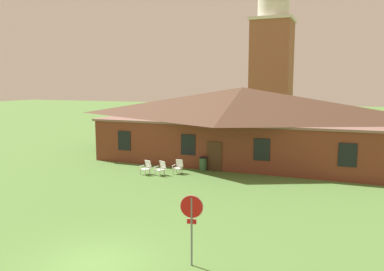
{
  "coord_description": "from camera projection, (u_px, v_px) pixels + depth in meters",
  "views": [
    {
      "loc": [
        7.76,
        -10.34,
        6.23
      ],
      "look_at": [
        0.02,
        9.04,
        3.35
      ],
      "focal_mm": 35.86,
      "sensor_mm": 36.0,
      "label": 1
    }
  ],
  "objects": [
    {
      "name": "lawn_chair_near_door",
      "position": [
        161.0,
        168.0,
        25.96
      ],
      "size": [
        0.76,
        0.81,
        0.96
      ],
      "color": "white",
      "rests_on": "ground"
    },
    {
      "name": "stop_sign",
      "position": [
        192.0,
        216.0,
        12.93
      ],
      "size": [
        0.8,
        0.17,
        2.49
      ],
      "color": "slate",
      "rests_on": "ground"
    },
    {
      "name": "lawn_chair_by_porch",
      "position": [
        146.0,
        167.0,
        26.18
      ],
      "size": [
        0.75,
        0.8,
        0.96
      ],
      "color": "white",
      "rests_on": "ground"
    },
    {
      "name": "lawn_chair_left_end",
      "position": [
        178.0,
        166.0,
        26.43
      ],
      "size": [
        0.66,
        0.69,
        0.96
      ],
      "color": "silver",
      "rests_on": "ground"
    },
    {
      "name": "trash_bin",
      "position": [
        203.0,
        164.0,
        27.27
      ],
      "size": [
        0.56,
        0.56,
        0.98
      ],
      "color": "#335638",
      "rests_on": "ground"
    },
    {
      "name": "ground_plane",
      "position": [
        94.0,
        265.0,
        13.22
      ],
      "size": [
        200.0,
        200.0,
        0.0
      ],
      "primitive_type": "plane",
      "color": "#517A38"
    },
    {
      "name": "brick_building",
      "position": [
        242.0,
        123.0,
        31.28
      ],
      "size": [
        22.36,
        10.4,
        5.86
      ],
      "color": "brown",
      "rests_on": "ground"
    },
    {
      "name": "dome_tower",
      "position": [
        272.0,
        60.0,
        47.92
      ],
      "size": [
        5.18,
        5.18,
        19.78
      ],
      "color": "#93563D",
      "rests_on": "ground"
    }
  ]
}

